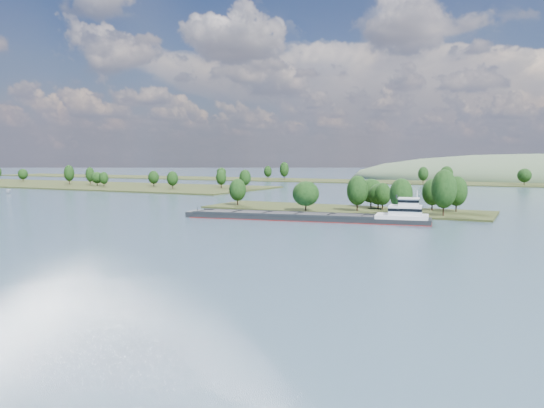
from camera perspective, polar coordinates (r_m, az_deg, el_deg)
The scene contains 7 objects.
ground at distance 133.46m, azimuth -0.71°, elevation -2.95°, with size 1800.00×1800.00×0.00m, color #394E63.
tree_island at distance 184.44m, azimuth 9.74°, elevation 0.47°, with size 100.00×32.84×15.60m.
left_bank at distance 387.51m, azimuth -21.79°, elevation 2.02°, with size 300.00×80.00×14.46m.
back_shoreline at distance 400.95m, azimuth 19.34°, elevation 2.18°, with size 900.00×60.00×15.74m.
hill_west at distance 497.92m, azimuth 26.43°, elevation 2.34°, with size 320.00×160.00×44.00m, color #43593D.
cargo_barge at distance 156.77m, azimuth 5.27°, elevation -1.33°, with size 73.98×20.54×9.94m.
motorboat at distance 305.31m, azimuth -26.46°, elevation 1.24°, with size 2.46×6.55×2.53m, color silver.
Camera 1 is at (60.38, 2.42, 18.43)m, focal length 35.00 mm.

